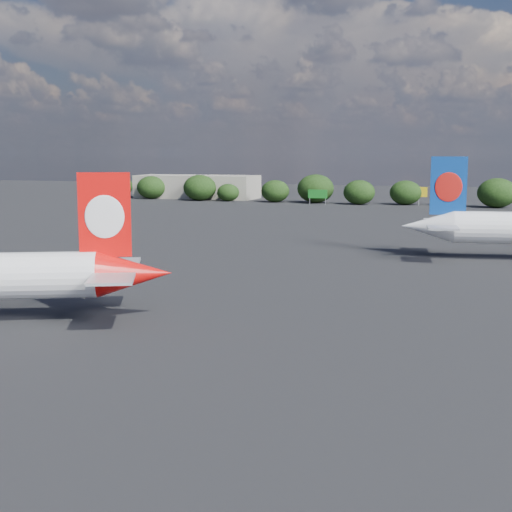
% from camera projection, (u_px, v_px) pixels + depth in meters
% --- Properties ---
extents(ground, '(500.00, 500.00, 0.00)m').
position_uv_depth(ground, '(255.00, 260.00, 105.25)').
color(ground, black).
rests_on(ground, ground).
extents(terminal_building, '(42.00, 16.00, 8.00)m').
position_uv_depth(terminal_building, '(197.00, 187.00, 248.88)').
color(terminal_building, gray).
rests_on(terminal_building, ground).
extents(highway_sign, '(6.00, 0.30, 4.50)m').
position_uv_depth(highway_sign, '(318.00, 194.00, 219.41)').
color(highway_sign, '#166E1E').
rests_on(highway_sign, ground).
extents(billboard_yellow, '(5.00, 0.30, 5.50)m').
position_uv_depth(billboard_yellow, '(419.00, 192.00, 215.65)').
color(billboard_yellow, gold).
rests_on(billboard_yellow, ground).
extents(horizon_treeline, '(205.40, 14.50, 9.18)m').
position_uv_depth(horizon_treeline, '(379.00, 192.00, 218.30)').
color(horizon_treeline, black).
rests_on(horizon_treeline, ground).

